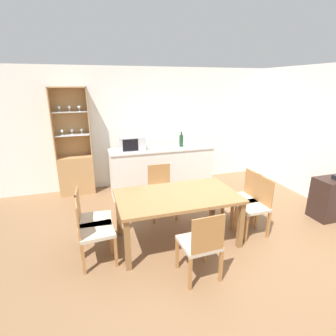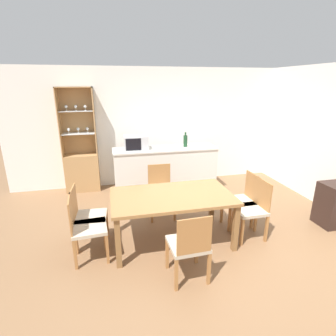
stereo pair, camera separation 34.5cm
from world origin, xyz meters
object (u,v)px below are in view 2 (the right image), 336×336
display_cabinet (82,163)px  dining_chair_head_near (189,245)px  dining_chair_side_right_far (242,200)px  dining_table (172,200)px  dining_chair_side_right_near (252,209)px  wine_bottle (185,141)px  dining_chair_side_left_far (87,216)px  dining_chair_side_left_near (86,227)px  microwave (136,143)px  dining_chair_head_far (161,191)px

display_cabinet → dining_chair_head_near: bearing=-65.7°
dining_chair_head_near → dining_chair_side_right_far: bearing=37.1°
dining_table → dining_chair_side_right_near: bearing=-7.1°
display_cabinet → wine_bottle: 2.24m
display_cabinet → dining_chair_side_left_far: 2.18m
display_cabinet → wine_bottle: size_ratio=7.03×
dining_chair_head_near → dining_chair_side_left_near: size_ratio=1.00×
dining_chair_side_left_near → microwave: bearing=152.0°
dining_chair_head_near → dining_chair_head_far: size_ratio=1.00×
dining_chair_side_right_far → wine_bottle: 1.85m
dining_chair_head_far → wine_bottle: 1.40m
dining_table → wine_bottle: (0.73, 1.83, 0.44)m
dining_chair_side_left_far → dining_chair_side_left_near: bearing=3.6°
dining_table → microwave: (-0.29, 1.84, 0.45)m
dining_chair_head_far → microwave: size_ratio=1.91×
wine_bottle → dining_chair_side_left_near: bearing=-133.9°
dining_chair_head_far → microwave: bearing=-72.4°
dining_table → microwave: 1.91m
dining_chair_side_left_far → microwave: bearing=156.0°
display_cabinet → microwave: bearing=-23.2°
dining_chair_side_right_far → dining_chair_head_far: same height
dining_table → dining_chair_side_left_far: bearing=172.8°
display_cabinet → wine_bottle: display_cabinet is taller
display_cabinet → dining_chair_side_left_near: (0.23, -2.46, -0.16)m
dining_chair_side_left_near → display_cabinet: bearing=-178.7°
display_cabinet → dining_chair_head_near: display_cabinet is taller
dining_table → dining_chair_side_right_near: 1.20m
dining_table → dining_chair_head_far: 0.84m
dining_chair_side_right_near → microwave: bearing=35.8°
dining_chair_head_far → dining_chair_side_left_near: same height
dining_chair_side_left_near → microwave: (0.88, 1.99, 0.64)m
microwave → dining_chair_head_near: bearing=-83.6°
display_cabinet → dining_chair_side_right_near: 3.57m
display_cabinet → dining_table: display_cabinet is taller
dining_chair_side_left_near → dining_chair_side_right_far: bearing=93.1°
display_cabinet → dining_chair_side_left_near: 2.48m
display_cabinet → microwave: size_ratio=4.66×
dining_chair_side_left_far → dining_chair_head_far: (1.18, 0.67, 0.00)m
display_cabinet → dining_chair_head_far: bearing=-46.7°
dining_chair_head_near → microwave: size_ratio=1.91×
dining_chair_side_left_far → dining_chair_head_far: same height
dining_chair_side_left_far → dining_chair_side_right_near: (2.35, -0.29, 0.00)m
display_cabinet → dining_chair_side_left_far: bearing=-83.8°
dining_chair_side_right_far → wine_bottle: bearing=13.5°
display_cabinet → dining_chair_head_near: (1.41, -3.13, -0.16)m
dining_chair_side_right_near → dining_chair_side_left_near: same height
dining_chair_head_far → microwave: (-0.30, 1.02, 0.64)m
dining_chair_side_left_near → microwave: 2.26m
dining_chair_head_far → dining_table: bearing=91.4°
dining_chair_side_left_near → dining_chair_side_right_near: bearing=86.0°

